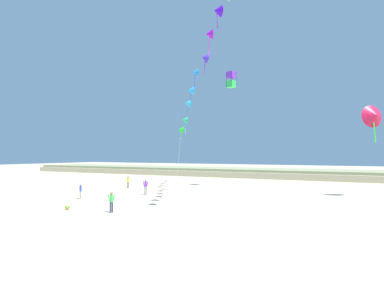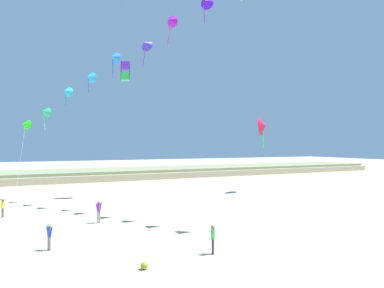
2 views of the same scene
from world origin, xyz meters
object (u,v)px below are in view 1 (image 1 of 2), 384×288
person_near_right (146,186)px  beach_ball (67,207)px  person_mid_center (128,181)px  large_kite_low_lead (374,116)px  large_kite_mid_trail (231,80)px  person_near_left (81,190)px  person_far_left (111,200)px

person_near_right → beach_ball: bearing=-88.8°
person_mid_center → large_kite_low_lead: (28.52, 3.35, 7.42)m
large_kite_mid_trail → beach_ball: large_kite_mid_trail is taller
person_near_left → large_kite_mid_trail: 23.95m
person_near_left → beach_ball: bearing=-52.4°
person_near_right → person_mid_center: bearing=141.6°
person_mid_center → beach_ball: (6.94, -16.11, -0.68)m
person_far_left → large_kite_low_lead: large_kite_low_lead is taller
person_near_right → person_far_left: bearing=-67.3°
person_near_left → large_kite_low_lead: 30.19m
person_far_left → beach_ball: size_ratio=4.38×
person_far_left → person_near_left: bearing=150.6°
person_near_left → person_far_left: (7.97, -4.49, 0.04)m
person_mid_center → person_near_left: bearing=-74.7°
person_near_right → person_far_left: person_near_right is taller
large_kite_low_lead → large_kite_mid_trail: bearing=168.5°
person_near_right → person_mid_center: 8.58m
person_mid_center → large_kite_low_lead: 29.66m
person_near_left → person_near_right: 6.78m
large_kite_low_lead → beach_ball: (-21.58, -19.46, -8.10)m
person_mid_center → beach_ball: 17.56m
large_kite_mid_trail → beach_ball: bearing=-102.0°
person_far_left → large_kite_mid_trail: bearing=87.9°
person_near_left → large_kite_low_lead: size_ratio=0.39×
person_mid_center → person_far_left: (10.98, -15.51, 0.06)m
person_far_left → large_kite_low_lead: size_ratio=0.40×
person_near_right → person_mid_center: size_ratio=1.17×
person_near_right → person_near_left: bearing=-123.2°
person_near_left → person_mid_center: size_ratio=1.02×
beach_ball → person_near_right: bearing=91.2°
person_mid_center → large_kite_mid_trail: size_ratio=0.71×
beach_ball → person_near_left: bearing=127.6°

